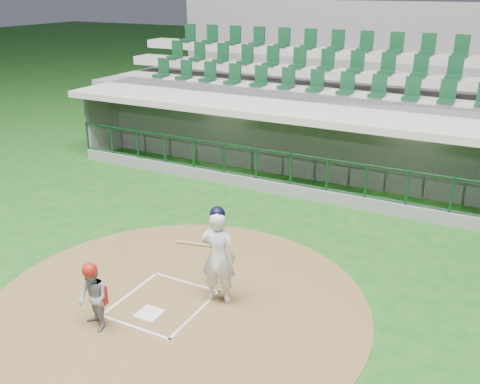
# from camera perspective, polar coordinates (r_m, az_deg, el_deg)

# --- Properties ---
(ground) EXTENTS (120.00, 120.00, 0.00)m
(ground) POSITION_cam_1_polar(r_m,az_deg,el_deg) (10.66, -7.35, -10.95)
(ground) COLOR #184D16
(ground) RESTS_ON ground
(dirt_circle) EXTENTS (7.20, 7.20, 0.01)m
(dirt_circle) POSITION_cam_1_polar(r_m,az_deg,el_deg) (10.37, -6.59, -11.88)
(dirt_circle) COLOR brown
(dirt_circle) RESTS_ON ground
(home_plate) EXTENTS (0.43, 0.43, 0.02)m
(home_plate) POSITION_cam_1_polar(r_m,az_deg,el_deg) (10.18, -9.64, -12.66)
(home_plate) COLOR silver
(home_plate) RESTS_ON dirt_circle
(batter_box_chalk) EXTENTS (1.55, 1.80, 0.01)m
(batter_box_chalk) POSITION_cam_1_polar(r_m,az_deg,el_deg) (10.44, -8.30, -11.63)
(batter_box_chalk) COLOR white
(batter_box_chalk) RESTS_ON ground
(dugout_structure) EXTENTS (16.40, 3.70, 3.00)m
(dugout_structure) POSITION_cam_1_polar(r_m,az_deg,el_deg) (16.66, 8.45, 4.70)
(dugout_structure) COLOR slate
(dugout_structure) RESTS_ON ground
(seating_deck) EXTENTS (17.00, 6.72, 5.15)m
(seating_deck) POSITION_cam_1_polar(r_m,az_deg,el_deg) (19.42, 11.17, 8.35)
(seating_deck) COLOR slate
(seating_deck) RESTS_ON ground
(batter) EXTENTS (0.91, 0.92, 1.94)m
(batter) POSITION_cam_1_polar(r_m,az_deg,el_deg) (9.96, -2.36, -6.76)
(batter) COLOR silver
(batter) RESTS_ON dirt_circle
(catcher) EXTENTS (0.72, 0.65, 1.28)m
(catcher) POSITION_cam_1_polar(r_m,az_deg,el_deg) (9.69, -15.42, -10.72)
(catcher) COLOR gray
(catcher) RESTS_ON dirt_circle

